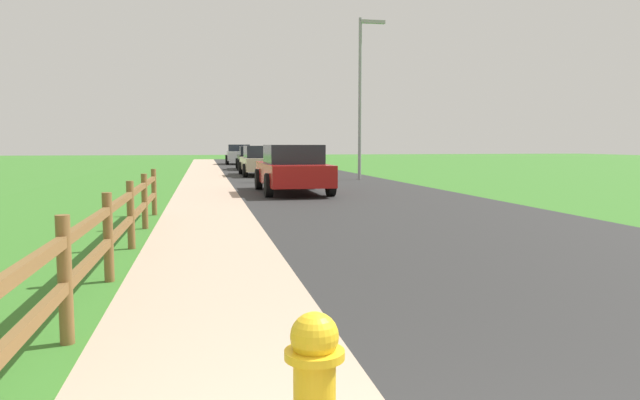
% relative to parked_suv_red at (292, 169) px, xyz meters
% --- Properties ---
extents(ground_plane, '(120.00, 120.00, 0.00)m').
position_rel_parked_suv_red_xyz_m(ground_plane, '(-1.75, 7.95, -0.78)').
color(ground_plane, '#397728').
extents(road_asphalt, '(7.00, 66.00, 0.01)m').
position_rel_parked_suv_red_xyz_m(road_asphalt, '(1.75, 9.95, -0.77)').
color(road_asphalt, '#2B2B2B').
rests_on(road_asphalt, ground).
extents(curb_concrete, '(6.00, 66.00, 0.01)m').
position_rel_parked_suv_red_xyz_m(curb_concrete, '(-4.75, 9.95, -0.77)').
color(curb_concrete, tan).
rests_on(curb_concrete, ground).
extents(grass_verge, '(5.00, 66.00, 0.00)m').
position_rel_parked_suv_red_xyz_m(grass_verge, '(-6.25, 9.95, -0.77)').
color(grass_verge, '#397728').
rests_on(grass_verge, ground).
extents(rail_fence, '(0.11, 12.92, 1.03)m').
position_rel_parked_suv_red_xyz_m(rail_fence, '(-3.90, -11.79, -0.18)').
color(rail_fence, brown).
rests_on(rail_fence, ground).
extents(parked_suv_red, '(2.12, 4.91, 1.55)m').
position_rel_parked_suv_red_xyz_m(parked_suv_red, '(0.00, 0.00, 0.00)').
color(parked_suv_red, maroon).
rests_on(parked_suv_red, ground).
extents(parked_car_beige, '(2.14, 4.78, 1.49)m').
position_rel_parked_suv_red_xyz_m(parked_car_beige, '(0.07, 10.71, -0.04)').
color(parked_car_beige, '#C6B793').
rests_on(parked_car_beige, ground).
extents(parked_car_black, '(2.18, 4.62, 1.43)m').
position_rel_parked_suv_red_xyz_m(parked_car_black, '(0.26, 17.97, -0.06)').
color(parked_car_black, black).
rests_on(parked_car_black, ground).
extents(parked_car_silver, '(2.14, 4.35, 1.53)m').
position_rel_parked_suv_red_xyz_m(parked_car_silver, '(-0.06, 27.59, 0.00)').
color(parked_car_silver, '#B7BABF').
rests_on(parked_car_silver, ground).
extents(street_lamp, '(1.17, 0.20, 7.01)m').
position_rel_parked_suv_red_xyz_m(street_lamp, '(4.06, 6.33, 3.34)').
color(street_lamp, gray).
rests_on(street_lamp, ground).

